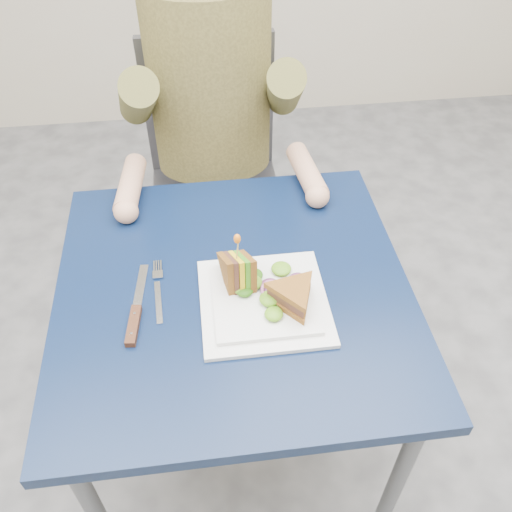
{
  "coord_description": "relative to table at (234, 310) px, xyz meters",
  "views": [
    {
      "loc": [
        -0.05,
        -0.78,
        1.58
      ],
      "look_at": [
        0.05,
        -0.01,
        0.82
      ],
      "focal_mm": 38.0,
      "sensor_mm": 36.0,
      "label": 1
    }
  ],
  "objects": [
    {
      "name": "sandwich_flat",
      "position": [
        0.11,
        -0.08,
        0.12
      ],
      "size": [
        0.17,
        0.17,
        0.05
      ],
      "color": "brown",
      "rests_on": "plate"
    },
    {
      "name": "chair",
      "position": [
        0.0,
        0.73,
        -0.11
      ],
      "size": [
        0.42,
        0.4,
        0.93
      ],
      "color": "#47474C",
      "rests_on": "ground"
    },
    {
      "name": "onion_ring",
      "position": [
        0.07,
        -0.05,
        0.11
      ],
      "size": [
        0.04,
        0.04,
        0.02
      ],
      "primitive_type": "torus",
      "rotation": [
        0.44,
        0.0,
        0.0
      ],
      "color": "#9E4C7A",
      "rests_on": "plate"
    },
    {
      "name": "diner",
      "position": [
        -0.0,
        0.62,
        0.26
      ],
      "size": [
        0.54,
        0.59,
        0.74
      ],
      "color": "brown",
      "rests_on": "chair"
    },
    {
      "name": "plate",
      "position": [
        0.06,
        -0.06,
        0.09
      ],
      "size": [
        0.26,
        0.26,
        0.02
      ],
      "color": "white",
      "rests_on": "table"
    },
    {
      "name": "toothpick_frill",
      "position": [
        0.01,
        -0.01,
        0.23
      ],
      "size": [
        0.01,
        0.01,
        0.02
      ],
      "primitive_type": "ellipsoid",
      "color": "orange",
      "rests_on": "sandwich_upright"
    },
    {
      "name": "ground",
      "position": [
        0.0,
        0.0,
        -0.65
      ],
      "size": [
        4.0,
        4.0,
        0.0
      ],
      "primitive_type": "plane",
      "color": "#57575A",
      "rests_on": "ground"
    },
    {
      "name": "sandwich_upright",
      "position": [
        0.01,
        -0.01,
        0.13
      ],
      "size": [
        0.08,
        0.13,
        0.13
      ],
      "color": "brown",
      "rests_on": "plate"
    },
    {
      "name": "toothpick",
      "position": [
        0.01,
        -0.01,
        0.2
      ],
      "size": [
        0.01,
        0.01,
        0.06
      ],
      "primitive_type": "cylinder",
      "rotation": [
        0.14,
        0.07,
        0.0
      ],
      "color": "tan",
      "rests_on": "sandwich_upright"
    },
    {
      "name": "lettuce_spill",
      "position": [
        0.06,
        -0.05,
        0.11
      ],
      "size": [
        0.15,
        0.13,
        0.02
      ],
      "primitive_type": null,
      "color": "#337A14",
      "rests_on": "plate"
    },
    {
      "name": "table",
      "position": [
        0.0,
        0.0,
        0.0
      ],
      "size": [
        0.75,
        0.75,
        0.73
      ],
      "color": "black",
      "rests_on": "ground"
    },
    {
      "name": "knife",
      "position": [
        -0.2,
        -0.07,
        0.09
      ],
      "size": [
        0.04,
        0.22,
        0.02
      ],
      "color": "silver",
      "rests_on": "table"
    },
    {
      "name": "fork",
      "position": [
        -0.16,
        -0.0,
        0.08
      ],
      "size": [
        0.02,
        0.18,
        0.01
      ],
      "color": "silver",
      "rests_on": "table"
    }
  ]
}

